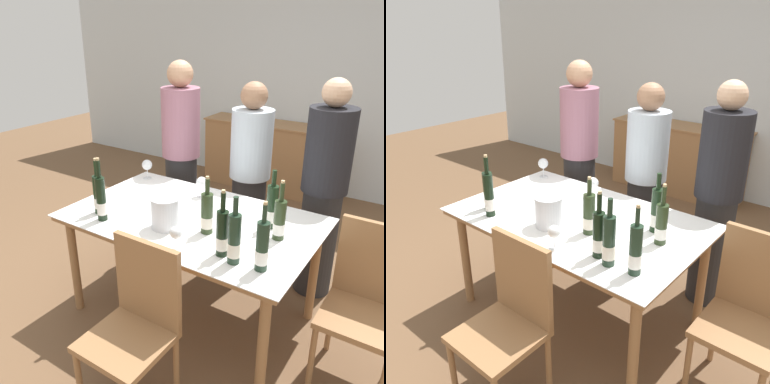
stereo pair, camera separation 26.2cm
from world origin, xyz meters
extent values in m
plane|color=brown|center=(0.00, 0.00, 0.00)|extent=(12.00, 12.00, 0.00)
cube|color=silver|center=(0.00, 2.87, 1.40)|extent=(8.00, 0.10, 2.80)
cube|color=#996B42|center=(-0.57, 2.58, 0.41)|extent=(1.60, 0.44, 0.82)
cube|color=#996B42|center=(-0.57, 2.58, 0.83)|extent=(1.64, 0.46, 0.02)
cylinder|color=#996B42|center=(-0.73, -0.42, 0.37)|extent=(0.06, 0.06, 0.74)
cylinder|color=#996B42|center=(0.73, -0.42, 0.37)|extent=(0.06, 0.06, 0.74)
cylinder|color=#996B42|center=(-0.73, 0.42, 0.37)|extent=(0.06, 0.06, 0.74)
cylinder|color=#996B42|center=(0.73, 0.42, 0.37)|extent=(0.06, 0.06, 0.74)
cube|color=#996B42|center=(0.00, 0.00, 0.76)|extent=(1.62, 1.00, 0.04)
cube|color=white|center=(0.00, 0.00, 0.78)|extent=(1.65, 1.03, 0.01)
cylinder|color=silver|center=(-0.06, -0.21, 0.88)|extent=(0.17, 0.17, 0.20)
cylinder|color=silver|center=(-0.06, -0.21, 0.98)|extent=(0.18, 0.18, 0.01)
cylinder|color=#28381E|center=(0.19, -0.12, 0.91)|extent=(0.07, 0.07, 0.25)
cylinder|color=silver|center=(0.19, -0.12, 0.85)|extent=(0.08, 0.08, 0.07)
cylinder|color=#28381E|center=(0.19, -0.12, 1.08)|extent=(0.03, 0.03, 0.10)
cylinder|color=tan|center=(0.19, -0.12, 1.14)|extent=(0.02, 0.02, 0.02)
cylinder|color=black|center=(-0.47, -0.35, 0.93)|extent=(0.06, 0.06, 0.29)
cylinder|color=white|center=(-0.47, -0.35, 0.86)|extent=(0.07, 0.07, 0.08)
cylinder|color=black|center=(-0.47, -0.35, 1.13)|extent=(0.03, 0.03, 0.11)
cylinder|color=tan|center=(-0.47, -0.35, 1.19)|extent=(0.02, 0.02, 0.02)
cylinder|color=#1E3323|center=(0.49, -0.33, 0.92)|extent=(0.07, 0.07, 0.28)
cylinder|color=silver|center=(0.49, -0.33, 0.86)|extent=(0.07, 0.07, 0.08)
cylinder|color=#1E3323|center=(0.49, -0.33, 1.11)|extent=(0.03, 0.03, 0.10)
cylinder|color=#1E3323|center=(0.64, -0.31, 0.92)|extent=(0.07, 0.07, 0.27)
cylinder|color=white|center=(0.64, -0.31, 0.86)|extent=(0.07, 0.07, 0.08)
cylinder|color=#1E3323|center=(0.64, -0.31, 1.10)|extent=(0.02, 0.02, 0.10)
cylinder|color=tan|center=(0.64, -0.31, 1.16)|extent=(0.02, 0.02, 0.02)
cylinder|color=black|center=(0.40, -0.30, 0.91)|extent=(0.07, 0.07, 0.26)
cylinder|color=white|center=(0.40, -0.30, 0.85)|extent=(0.07, 0.07, 0.07)
cylinder|color=black|center=(0.40, -0.30, 1.10)|extent=(0.03, 0.03, 0.11)
cylinder|color=tan|center=(0.40, -0.30, 1.16)|extent=(0.02, 0.02, 0.02)
cylinder|color=black|center=(0.49, 0.16, 0.92)|extent=(0.07, 0.07, 0.28)
cylinder|color=white|center=(0.49, 0.16, 0.86)|extent=(0.07, 0.07, 0.08)
cylinder|color=black|center=(0.49, 0.16, 1.11)|extent=(0.03, 0.03, 0.10)
cylinder|color=#28381E|center=(0.59, 0.04, 0.90)|extent=(0.07, 0.07, 0.24)
cylinder|color=white|center=(0.59, 0.04, 0.85)|extent=(0.07, 0.07, 0.07)
cylinder|color=#28381E|center=(0.59, 0.04, 1.08)|extent=(0.03, 0.03, 0.11)
cylinder|color=tan|center=(0.59, 0.04, 1.14)|extent=(0.02, 0.02, 0.02)
cylinder|color=black|center=(-0.56, -0.29, 0.91)|extent=(0.07, 0.07, 0.26)
cylinder|color=silver|center=(-0.56, -0.29, 0.85)|extent=(0.07, 0.07, 0.07)
cylinder|color=black|center=(-0.56, -0.29, 1.10)|extent=(0.03, 0.03, 0.11)
cylinder|color=tan|center=(-0.56, -0.29, 1.16)|extent=(0.02, 0.02, 0.02)
cylinder|color=white|center=(-0.71, 0.40, 0.78)|extent=(0.07, 0.07, 0.00)
cylinder|color=white|center=(-0.71, 0.40, 0.83)|extent=(0.01, 0.01, 0.08)
sphere|color=white|center=(-0.71, 0.40, 0.90)|extent=(0.09, 0.09, 0.09)
cylinder|color=white|center=(0.16, -0.40, 0.78)|extent=(0.06, 0.06, 0.00)
cylinder|color=white|center=(0.16, -0.40, 0.82)|extent=(0.01, 0.01, 0.08)
sphere|color=white|center=(0.16, -0.40, 0.89)|extent=(0.07, 0.07, 0.07)
cylinder|color=white|center=(-0.13, 0.33, 0.78)|extent=(0.07, 0.07, 0.00)
cylinder|color=white|center=(-0.13, 0.33, 0.82)|extent=(0.01, 0.01, 0.08)
sphere|color=white|center=(-0.13, 0.33, 0.89)|extent=(0.08, 0.08, 0.08)
cylinder|color=#996B42|center=(-0.05, -1.01, 0.21)|extent=(0.03, 0.03, 0.41)
cylinder|color=#996B42|center=(-0.05, -0.64, 0.21)|extent=(0.03, 0.03, 0.41)
cylinder|color=#996B42|center=(0.32, -0.64, 0.21)|extent=(0.03, 0.03, 0.41)
cube|color=#996B42|center=(0.14, -0.83, 0.43)|extent=(0.42, 0.42, 0.04)
cube|color=#996B42|center=(0.14, -0.64, 0.69)|extent=(0.42, 0.04, 0.49)
cylinder|color=#996B42|center=(0.93, -0.18, 0.22)|extent=(0.03, 0.03, 0.45)
cylinder|color=#996B42|center=(0.93, 0.18, 0.22)|extent=(0.03, 0.03, 0.45)
cube|color=#996B42|center=(1.12, 0.00, 0.46)|extent=(0.42, 0.42, 0.04)
cube|color=#996B42|center=(1.12, 0.19, 0.72)|extent=(0.42, 0.04, 0.48)
cylinder|color=#262628|center=(-0.63, 0.77, 0.45)|extent=(0.28, 0.28, 0.89)
cylinder|color=#9E667A|center=(-0.63, 0.77, 1.18)|extent=(0.33, 0.33, 0.59)
sphere|color=tan|center=(-0.63, 0.77, 1.59)|extent=(0.22, 0.22, 0.22)
cylinder|color=#262628|center=(0.01, 0.83, 0.41)|extent=(0.28, 0.28, 0.81)
cylinder|color=silver|center=(0.01, 0.83, 1.08)|extent=(0.33, 0.33, 0.55)
sphere|color=#A37556|center=(0.01, 0.83, 1.46)|extent=(0.21, 0.21, 0.21)
cylinder|color=#262628|center=(0.63, 0.77, 0.42)|extent=(0.28, 0.28, 0.85)
cylinder|color=black|center=(0.63, 0.77, 1.15)|extent=(0.33, 0.33, 0.60)
sphere|color=#DBAD89|center=(0.63, 0.77, 1.55)|extent=(0.19, 0.19, 0.19)
camera|label=1|loc=(1.34, -2.01, 1.97)|focal=38.00mm
camera|label=2|loc=(1.55, -1.86, 1.97)|focal=38.00mm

